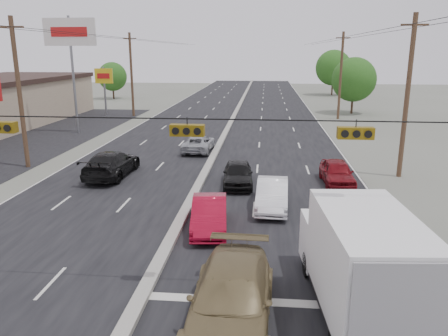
{
  "coord_description": "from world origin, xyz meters",
  "views": [
    {
      "loc": [
        3.85,
        -12.93,
        7.75
      ],
      "look_at": [
        1.88,
        7.8,
        2.2
      ],
      "focal_mm": 35.0,
      "sensor_mm": 36.0,
      "label": 1
    }
  ],
  "objects_px": {
    "queue_car_a": "(238,174)",
    "queue_car_d": "(367,224)",
    "pole_sign_billboard": "(70,40)",
    "tree_right_far": "(333,68)",
    "utility_pole_left_b": "(19,93)",
    "box_truck": "(359,262)",
    "utility_pole_right_b": "(407,96)",
    "queue_car_e": "(337,173)",
    "red_sedan": "(209,214)",
    "utility_pole_left_c": "(131,74)",
    "tree_right_mid": "(354,80)",
    "oncoming_near": "(112,164)",
    "queue_car_b": "(272,195)",
    "utility_pole_right_c": "(341,75)",
    "oncoming_far": "(199,144)",
    "tree_left_far": "(112,77)",
    "pole_sign_far": "(104,80)",
    "tan_sedan": "(231,299)"
  },
  "relations": [
    {
      "from": "tree_left_far",
      "to": "tan_sedan",
      "type": "height_order",
      "value": "tree_left_far"
    },
    {
      "from": "tan_sedan",
      "to": "queue_car_d",
      "type": "bearing_deg",
      "value": 53.27
    },
    {
      "from": "utility_pole_right_b",
      "to": "queue_car_b",
      "type": "xyz_separation_m",
      "value": [
        -8.2,
        -6.73,
        -4.38
      ]
    },
    {
      "from": "oncoming_far",
      "to": "tree_right_far",
      "type": "bearing_deg",
      "value": -107.47
    },
    {
      "from": "utility_pole_left_b",
      "to": "red_sedan",
      "type": "xyz_separation_m",
      "value": [
        13.96,
        -9.75,
        -4.39
      ]
    },
    {
      "from": "utility_pole_right_b",
      "to": "tree_right_far",
      "type": "xyz_separation_m",
      "value": [
        3.5,
        55.0,
        -0.15
      ]
    },
    {
      "from": "oncoming_near",
      "to": "queue_car_a",
      "type": "bearing_deg",
      "value": 173.35
    },
    {
      "from": "tree_left_far",
      "to": "queue_car_d",
      "type": "distance_m",
      "value": 62.94
    },
    {
      "from": "queue_car_b",
      "to": "utility_pole_left_c",
      "type": "bearing_deg",
      "value": 120.0
    },
    {
      "from": "tree_right_far",
      "to": "red_sedan",
      "type": "height_order",
      "value": "tree_right_far"
    },
    {
      "from": "pole_sign_far",
      "to": "tan_sedan",
      "type": "bearing_deg",
      "value": -65.55
    },
    {
      "from": "box_truck",
      "to": "tree_left_far",
      "type": "bearing_deg",
      "value": 110.57
    },
    {
      "from": "utility_pole_right_c",
      "to": "oncoming_far",
      "type": "xyz_separation_m",
      "value": [
        -13.9,
        -19.07,
        -4.46
      ]
    },
    {
      "from": "pole_sign_billboard",
      "to": "tree_right_far",
      "type": "xyz_separation_m",
      "value": [
        30.5,
        42.0,
        -3.91
      ]
    },
    {
      "from": "pole_sign_billboard",
      "to": "oncoming_far",
      "type": "height_order",
      "value": "pole_sign_billboard"
    },
    {
      "from": "oncoming_near",
      "to": "oncoming_far",
      "type": "relative_size",
      "value": 1.22
    },
    {
      "from": "queue_car_a",
      "to": "queue_car_d",
      "type": "height_order",
      "value": "queue_car_a"
    },
    {
      "from": "utility_pole_left_b",
      "to": "tan_sedan",
      "type": "height_order",
      "value": "utility_pole_left_b"
    },
    {
      "from": "queue_car_a",
      "to": "queue_car_d",
      "type": "relative_size",
      "value": 0.97
    },
    {
      "from": "utility_pole_right_b",
      "to": "queue_car_e",
      "type": "bearing_deg",
      "value": -152.9
    },
    {
      "from": "queue_car_a",
      "to": "queue_car_b",
      "type": "height_order",
      "value": "queue_car_b"
    },
    {
      "from": "tree_left_far",
      "to": "tree_right_mid",
      "type": "distance_m",
      "value": 39.93
    },
    {
      "from": "queue_car_b",
      "to": "oncoming_far",
      "type": "height_order",
      "value": "queue_car_b"
    },
    {
      "from": "tan_sedan",
      "to": "red_sedan",
      "type": "xyz_separation_m",
      "value": [
        -1.54,
        7.04,
        -0.13
      ]
    },
    {
      "from": "queue_car_d",
      "to": "queue_car_e",
      "type": "xyz_separation_m",
      "value": [
        -0.08,
        7.89,
        0.09
      ]
    },
    {
      "from": "red_sedan",
      "to": "queue_car_d",
      "type": "distance_m",
      "value": 6.85
    },
    {
      "from": "tree_right_mid",
      "to": "box_truck",
      "type": "distance_m",
      "value": 46.71
    },
    {
      "from": "utility_pole_right_c",
      "to": "oncoming_far",
      "type": "distance_m",
      "value": 24.02
    },
    {
      "from": "queue_car_b",
      "to": "queue_car_d",
      "type": "xyz_separation_m",
      "value": [
        4.01,
        -3.35,
        -0.09
      ]
    },
    {
      "from": "utility_pole_right_b",
      "to": "tree_left_far",
      "type": "height_order",
      "value": "utility_pole_right_b"
    },
    {
      "from": "utility_pole_left_c",
      "to": "tree_right_far",
      "type": "relative_size",
      "value": 1.23
    },
    {
      "from": "utility_pole_left_b",
      "to": "utility_pole_right_c",
      "type": "relative_size",
      "value": 1.0
    },
    {
      "from": "utility_pole_left_c",
      "to": "tan_sedan",
      "type": "height_order",
      "value": "utility_pole_left_c"
    },
    {
      "from": "utility_pole_left_b",
      "to": "queue_car_e",
      "type": "xyz_separation_m",
      "value": [
        20.73,
        -2.19,
        -4.37
      ]
    },
    {
      "from": "tan_sedan",
      "to": "queue_car_b",
      "type": "xyz_separation_m",
      "value": [
        1.3,
        10.06,
        -0.12
      ]
    },
    {
      "from": "box_truck",
      "to": "queue_car_a",
      "type": "distance_m",
      "value": 13.74
    },
    {
      "from": "queue_car_a",
      "to": "queue_car_d",
      "type": "xyz_separation_m",
      "value": [
        6.0,
        -7.15,
        -0.09
      ]
    },
    {
      "from": "utility_pole_left_c",
      "to": "box_truck",
      "type": "bearing_deg",
      "value": -64.84
    },
    {
      "from": "queue_car_d",
      "to": "pole_sign_billboard",
      "type": "bearing_deg",
      "value": 134.66
    },
    {
      "from": "utility_pole_left_b",
      "to": "box_truck",
      "type": "relative_size",
      "value": 1.44
    },
    {
      "from": "tree_right_mid",
      "to": "box_truck",
      "type": "bearing_deg",
      "value": -100.24
    },
    {
      "from": "pole_sign_far",
      "to": "tree_right_mid",
      "type": "xyz_separation_m",
      "value": [
        31.0,
        5.0,
        -0.07
      ]
    },
    {
      "from": "pole_sign_billboard",
      "to": "queue_car_a",
      "type": "relative_size",
      "value": 2.57
    },
    {
      "from": "pole_sign_billboard",
      "to": "tree_right_far",
      "type": "height_order",
      "value": "pole_sign_billboard"
    },
    {
      "from": "utility_pole_left_b",
      "to": "oncoming_far",
      "type": "xyz_separation_m",
      "value": [
        11.1,
        5.93,
        -4.46
      ]
    },
    {
      "from": "utility_pole_right_c",
      "to": "oncoming_near",
      "type": "relative_size",
      "value": 1.76
    },
    {
      "from": "queue_car_a",
      "to": "utility_pole_right_b",
      "type": "bearing_deg",
      "value": 12.48
    },
    {
      "from": "queue_car_d",
      "to": "tree_left_far",
      "type": "bearing_deg",
      "value": 118.82
    },
    {
      "from": "tree_right_mid",
      "to": "oncoming_near",
      "type": "xyz_separation_m",
      "value": [
        -20.86,
        -31.74,
        -3.51
      ]
    },
    {
      "from": "pole_sign_billboard",
      "to": "tree_right_mid",
      "type": "xyz_separation_m",
      "value": [
        29.5,
        17.0,
        -4.53
      ]
    }
  ]
}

